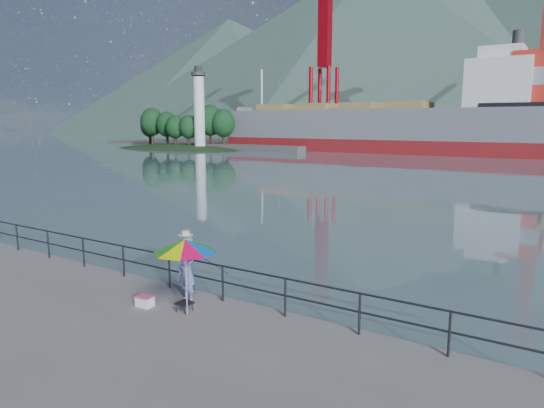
# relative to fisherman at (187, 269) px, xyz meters

# --- Properties ---
(harbor_water) EXTENTS (500.00, 280.00, 0.00)m
(harbor_water) POSITION_rel_fisherman_xyz_m (-2.25, 128.90, -0.93)
(harbor_water) COLOR slate
(harbor_water) RESTS_ON ground
(guardrail) EXTENTS (22.00, 0.06, 1.03)m
(guardrail) POSITION_rel_fisherman_xyz_m (-2.25, 0.60, -0.41)
(guardrail) COLOR #2D3033
(guardrail) RESTS_ON ground
(lighthouse_islet) EXTENTS (48.00, 26.40, 19.20)m
(lighthouse_islet) POSITION_rel_fisherman_xyz_m (-57.22, 60.90, -0.67)
(lighthouse_islet) COLOR #263F1E
(lighthouse_islet) RESTS_ON ground
(fisherman) EXTENTS (0.78, 0.62, 1.87)m
(fisherman) POSITION_rel_fisherman_xyz_m (0.00, 0.00, 0.00)
(fisherman) COLOR #1C2799
(fisherman) RESTS_ON ground
(beach_umbrella) EXTENTS (1.90, 1.90, 1.98)m
(beach_umbrella) POSITION_rel_fisherman_xyz_m (0.56, -0.63, 0.87)
(beach_umbrella) COLOR white
(beach_umbrella) RESTS_ON ground
(folding_stool) EXTENTS (0.41, 0.41, 0.25)m
(folding_stool) POSITION_rel_fisherman_xyz_m (0.38, -0.53, -0.80)
(folding_stool) COLOR black
(folding_stool) RESTS_ON ground
(cooler_bag) EXTENTS (0.46, 0.33, 0.26)m
(cooler_bag) POSITION_rel_fisherman_xyz_m (-0.77, -0.84, -0.81)
(cooler_bag) COLOR silver
(cooler_bag) RESTS_ON ground
(fishing_rod) EXTENTS (0.11, 1.79, 1.26)m
(fishing_rod) POSITION_rel_fisherman_xyz_m (-0.12, 1.04, -0.93)
(fishing_rod) COLOR black
(fishing_rod) RESTS_ON ground
(bulk_carrier) EXTENTS (58.04, 10.05, 14.50)m
(bulk_carrier) POSITION_rel_fisherman_xyz_m (-18.89, 71.76, 3.10)
(bulk_carrier) COLOR maroon
(bulk_carrier) RESTS_ON ground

